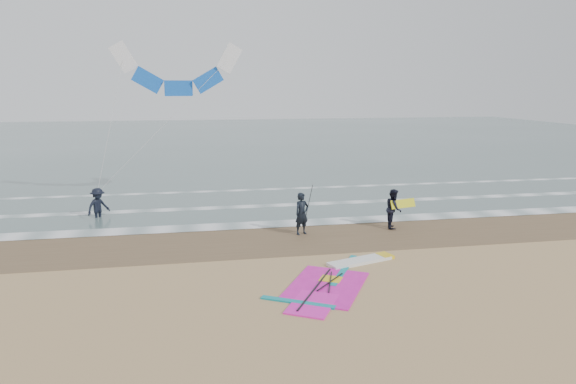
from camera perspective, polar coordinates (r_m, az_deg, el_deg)
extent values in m
plane|color=tan|center=(16.71, 7.00, -10.69)|extent=(120.00, 120.00, 0.00)
cube|color=#47605E|center=(63.22, -6.18, 5.79)|extent=(120.00, 80.00, 0.02)
cube|color=brown|center=(22.18, 2.35, -4.95)|extent=(120.00, 5.00, 0.01)
cube|color=white|center=(24.24, 1.19, -3.44)|extent=(120.00, 1.20, 0.02)
cube|color=white|center=(27.86, -0.39, -1.45)|extent=(120.00, 0.70, 0.02)
cube|color=white|center=(32.20, -1.80, 0.32)|extent=(120.00, 0.50, 0.01)
cube|color=white|center=(19.14, 7.97, -7.59)|extent=(2.58, 1.37, 0.12)
cube|color=yellow|center=(19.82, 10.70, -7.00)|extent=(0.62, 0.71, 0.13)
cube|color=#F51FB8|center=(16.86, 4.22, -10.36)|extent=(3.52, 3.89, 0.04)
cube|color=#F51FB8|center=(15.52, 2.72, -12.33)|extent=(1.95, 2.17, 0.05)
cube|color=#0C8C99|center=(18.29, 6.25, -8.59)|extent=(1.80, 2.89, 0.05)
cube|color=#0C8C99|center=(15.62, 1.08, -12.15)|extent=(2.11, 1.35, 0.05)
cube|color=yellow|center=(17.38, 4.77, -9.65)|extent=(0.91, 0.87, 0.05)
cylinder|color=black|center=(16.58, 3.03, -10.62)|extent=(1.86, 3.16, 0.06)
cylinder|color=black|center=(17.07, 4.71, -9.90)|extent=(1.24, 1.37, 0.04)
cylinder|color=black|center=(17.07, 4.71, -9.90)|extent=(0.60, 1.73, 0.04)
imported|color=black|center=(22.27, 1.54, -2.43)|extent=(0.79, 0.67, 1.85)
imported|color=black|center=(23.75, 11.65, -1.83)|extent=(0.91, 1.04, 1.80)
imported|color=black|center=(26.68, -20.39, -0.80)|extent=(1.34, 1.33, 1.85)
cylinder|color=black|center=(22.23, 2.31, -1.31)|extent=(0.17, 0.86, 1.82)
cube|color=yellow|center=(23.76, 12.66, -1.27)|extent=(1.30, 0.51, 0.39)
cube|color=white|center=(28.80, -17.82, 14.07)|extent=(1.45, 0.30, 1.69)
cube|color=blue|center=(28.65, -15.33, 11.91)|extent=(1.69, 0.33, 1.45)
cube|color=blue|center=(28.57, -12.06, 11.21)|extent=(1.48, 0.30, 0.82)
cube|color=blue|center=(28.58, -8.86, 12.17)|extent=(1.69, 0.33, 1.45)
cube|color=white|center=(28.68, -6.54, 14.55)|extent=(1.45, 0.30, 1.69)
cylinder|color=beige|center=(27.49, -19.10, 7.26)|extent=(1.31, 2.87, 6.58)
cylinder|color=beige|center=(27.22, -13.34, 7.55)|extent=(6.78, 2.87, 6.59)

